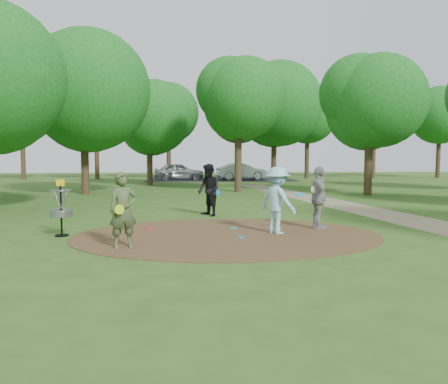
{
  "coord_description": "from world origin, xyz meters",
  "views": [
    {
      "loc": [
        -1.06,
        -11.74,
        2.14
      ],
      "look_at": [
        0.0,
        1.2,
        1.1
      ],
      "focal_mm": 35.0,
      "sensor_mm": 36.0,
      "label": 1
    }
  ],
  "objects": [
    {
      "name": "ground",
      "position": [
        0.0,
        0.0,
        0.0
      ],
      "size": [
        100.0,
        100.0,
        0.0
      ],
      "primitive_type": "plane",
      "color": "#2D5119",
      "rests_on": "ground"
    },
    {
      "name": "disc_golf_basket",
      "position": [
        -4.5,
        0.3,
        0.87
      ],
      "size": [
        0.63,
        0.63,
        1.54
      ],
      "color": "black",
      "rests_on": "ground"
    },
    {
      "name": "player_throwing_with_disc",
      "position": [
        1.41,
        0.17,
        0.94
      ],
      "size": [
        1.4,
        1.39,
        1.88
      ],
      "color": "#99D7E5",
      "rests_on": "ground"
    },
    {
      "name": "dirt_clearing",
      "position": [
        0.0,
        0.0,
        0.01
      ],
      "size": [
        8.4,
        8.4,
        0.02
      ],
      "primitive_type": "cylinder",
      "color": "#47301C",
      "rests_on": "ground"
    },
    {
      "name": "car_left",
      "position": [
        -1.95,
        29.57,
        0.81
      ],
      "size": [
        4.9,
        2.38,
        1.61
      ],
      "primitive_type": "imported",
      "rotation": [
        0.0,
        0.0,
        1.67
      ],
      "color": "#9DA1A5",
      "rests_on": "ground"
    },
    {
      "name": "player_walking_with_disc",
      "position": [
        -0.32,
        4.05,
        0.95
      ],
      "size": [
        1.08,
        1.16,
        1.9
      ],
      "color": "black",
      "rests_on": "ground"
    },
    {
      "name": "parking_lot",
      "position": [
        2.0,
        30.0,
        0.0
      ],
      "size": [
        14.0,
        8.0,
        0.01
      ],
      "primitive_type": "cube",
      "color": "black",
      "rests_on": "ground"
    },
    {
      "name": "tree_ring",
      "position": [
        1.79,
        9.77,
        5.34
      ],
      "size": [
        37.07,
        46.07,
        9.75
      ],
      "color": "#332316",
      "rests_on": "ground"
    },
    {
      "name": "player_waiting_with_disc",
      "position": [
        2.79,
        0.84,
        0.93
      ],
      "size": [
        0.49,
        1.1,
        1.87
      ],
      "color": "#969699",
      "rests_on": "ground"
    },
    {
      "name": "disc_ground_blue",
      "position": [
        0.32,
        -0.47,
        0.03
      ],
      "size": [
        0.22,
        0.22,
        0.02
      ],
      "primitive_type": "cylinder",
      "color": "#0C82D4",
      "rests_on": "dirt_clearing"
    },
    {
      "name": "player_observer_with_disc",
      "position": [
        -2.59,
        -1.44,
        0.9
      ],
      "size": [
        0.77,
        0.65,
        1.8
      ],
      "color": "#475732",
      "rests_on": "ground"
    },
    {
      "name": "footpath",
      "position": [
        6.5,
        2.0,
        0.01
      ],
      "size": [
        7.55,
        39.89,
        0.01
      ],
      "primitive_type": "cube",
      "rotation": [
        0.0,
        0.0,
        0.14
      ],
      "color": "#8C7A5B",
      "rests_on": "ground"
    },
    {
      "name": "car_right",
      "position": [
        3.99,
        29.59,
        0.78
      ],
      "size": [
        4.95,
        2.34,
        1.57
      ],
      "primitive_type": "imported",
      "rotation": [
        0.0,
        0.0,
        1.72
      ],
      "color": "#B8BDC1",
      "rests_on": "ground"
    },
    {
      "name": "disc_ground_red",
      "position": [
        -2.23,
        1.08,
        0.03
      ],
      "size": [
        0.22,
        0.22,
        0.02
      ],
      "primitive_type": "cylinder",
      "color": "red",
      "rests_on": "dirt_clearing"
    },
    {
      "name": "disc_ground_cyan",
      "position": [
        0.28,
        1.13,
        0.03
      ],
      "size": [
        0.22,
        0.22,
        0.02
      ],
      "primitive_type": "cylinder",
      "color": "#17ADBC",
      "rests_on": "dirt_clearing"
    }
  ]
}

